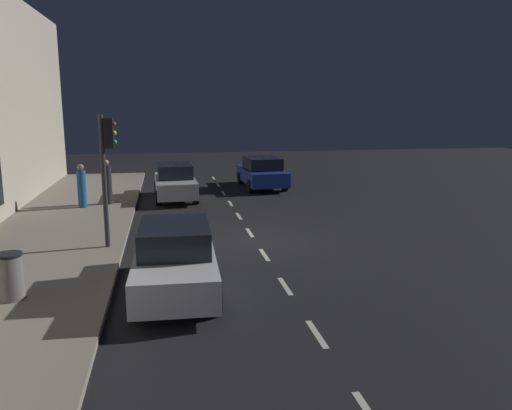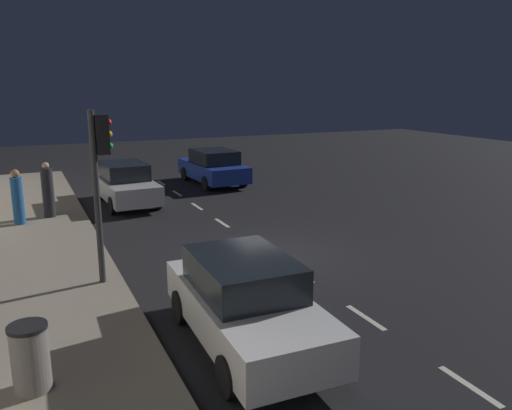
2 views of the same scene
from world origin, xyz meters
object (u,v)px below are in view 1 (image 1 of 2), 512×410
at_px(parked_car_0, 175,259).
at_px(trash_bin, 10,276).
at_px(traffic_light, 107,157).
at_px(parked_car_2, 262,172).
at_px(pedestrian_0, 82,187).
at_px(pedestrian_1, 107,184).
at_px(parked_car_1, 175,182).

height_order(parked_car_0, trash_bin, parked_car_0).
distance_m(traffic_light, parked_car_2, 12.61).
xyz_separation_m(pedestrian_0, pedestrian_1, (-0.93, -0.59, 0.03)).
bearing_deg(pedestrian_0, parked_car_1, -21.66).
bearing_deg(parked_car_0, trash_bin, 4.80).
height_order(parked_car_0, pedestrian_0, pedestrian_0).
xyz_separation_m(traffic_light, pedestrian_0, (1.72, -6.16, -1.80)).
distance_m(parked_car_1, parked_car_2, 5.11).
bearing_deg(traffic_light, pedestrian_0, -74.37).
distance_m(traffic_light, parked_car_0, 4.55).
relative_size(pedestrian_0, pedestrian_1, 0.95).
distance_m(parked_car_0, parked_car_1, 11.84).
xyz_separation_m(parked_car_0, pedestrian_1, (2.58, -10.43, 0.21)).
distance_m(parked_car_0, pedestrian_1, 10.75).
height_order(traffic_light, pedestrian_1, traffic_light).
distance_m(pedestrian_0, trash_bin, 10.05).
distance_m(parked_car_1, pedestrian_0, 4.24).
relative_size(parked_car_1, parked_car_2, 0.97).
relative_size(parked_car_2, pedestrian_0, 2.55).
relative_size(traffic_light, parked_car_2, 0.85).
relative_size(traffic_light, pedestrian_1, 2.07).
height_order(parked_car_0, pedestrian_1, pedestrian_1).
bearing_deg(traffic_light, pedestrian_1, -83.27).
bearing_deg(parked_car_0, pedestrian_0, -68.85).
height_order(parked_car_2, trash_bin, parked_car_2).
xyz_separation_m(parked_car_1, pedestrian_0, (3.74, 1.99, 0.18)).
height_order(parked_car_0, parked_car_2, same).
bearing_deg(parked_car_1, pedestrian_1, 24.26).
bearing_deg(trash_bin, parked_car_0, -176.75).
height_order(pedestrian_0, trash_bin, pedestrian_0).
height_order(traffic_light, parked_car_0, traffic_light).
bearing_deg(pedestrian_1, traffic_light, 124.21).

